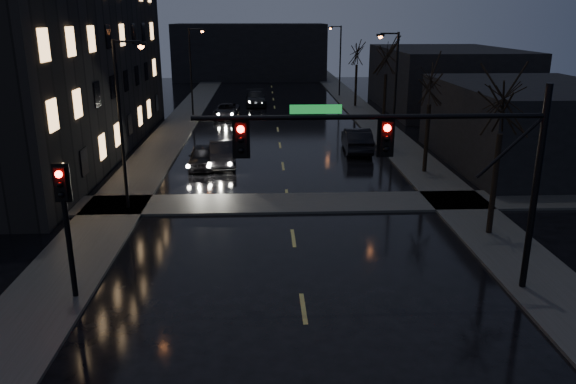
{
  "coord_description": "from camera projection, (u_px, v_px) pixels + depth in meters",
  "views": [
    {
      "loc": [
        -1.22,
        -8.02,
        8.94
      ],
      "look_at": [
        -0.39,
        10.32,
        3.2
      ],
      "focal_mm": 35.0,
      "sensor_mm": 36.0,
      "label": 1
    }
  ],
  "objects": [
    {
      "name": "sidewalk_left",
      "position": [
        169.0,
        137.0,
        43.35
      ],
      "size": [
        3.0,
        140.0,
        0.12
      ],
      "primitive_type": "cube",
      "color": "#2D2D2B",
      "rests_on": "ground"
    },
    {
      "name": "sidewalk_right",
      "position": [
        387.0,
        135.0,
        44.08
      ],
      "size": [
        3.0,
        140.0,
        0.12
      ],
      "primitive_type": "cube",
      "color": "#2D2D2B",
      "rests_on": "ground"
    },
    {
      "name": "sidewalk_cross",
      "position": [
        288.0,
        203.0,
        27.99
      ],
      "size": [
        40.0,
        3.0,
        0.12
      ],
      "primitive_type": "cube",
      "color": "#2D2D2B",
      "rests_on": "ground"
    },
    {
      "name": "apartment_block",
      "position": [
        27.0,
        64.0,
        36.47
      ],
      "size": [
        12.0,
        30.0,
        12.0
      ],
      "primitive_type": "cube",
      "color": "black",
      "rests_on": "ground"
    },
    {
      "name": "commercial_right_near",
      "position": [
        530.0,
        125.0,
        35.07
      ],
      "size": [
        10.0,
        14.0,
        5.0
      ],
      "primitive_type": "cube",
      "color": "black",
      "rests_on": "ground"
    },
    {
      "name": "commercial_right_far",
      "position": [
        445.0,
        79.0,
        55.97
      ],
      "size": [
        12.0,
        18.0,
        6.0
      ],
      "primitive_type": "cube",
      "color": "black",
      "rests_on": "ground"
    },
    {
      "name": "far_block",
      "position": [
        250.0,
        52.0,
        83.41
      ],
      "size": [
        22.0,
        10.0,
        8.0
      ],
      "primitive_type": "cube",
      "color": "black",
      "rests_on": "ground"
    },
    {
      "name": "signal_mast",
      "position": [
        424.0,
        152.0,
        17.65
      ],
      "size": [
        11.11,
        0.41,
        7.0
      ],
      "color": "black",
      "rests_on": "ground"
    },
    {
      "name": "signal_pole_left",
      "position": [
        65.0,
        213.0,
        17.72
      ],
      "size": [
        0.35,
        0.41,
        4.53
      ],
      "color": "black",
      "rests_on": "ground"
    },
    {
      "name": "tree_near",
      "position": [
        505.0,
        89.0,
        22.22
      ],
      "size": [
        3.52,
        3.52,
        8.08
      ],
      "color": "black",
      "rests_on": "ground"
    },
    {
      "name": "tree_mid_a",
      "position": [
        431.0,
        74.0,
        31.87
      ],
      "size": [
        3.3,
        3.3,
        7.58
      ],
      "color": "black",
      "rests_on": "ground"
    },
    {
      "name": "tree_mid_b",
      "position": [
        387.0,
        49.0,
        43.08
      ],
      "size": [
        3.74,
        3.74,
        8.59
      ],
      "color": "black",
      "rests_on": "ground"
    },
    {
      "name": "tree_far",
      "position": [
        357.0,
        47.0,
        56.59
      ],
      "size": [
        3.43,
        3.43,
        7.88
      ],
      "color": "black",
      "rests_on": "ground"
    },
    {
      "name": "streetlight_l_near",
      "position": [
        124.0,
        112.0,
        25.78
      ],
      "size": [
        1.53,
        0.28,
        8.0
      ],
      "color": "black",
      "rests_on": "ground"
    },
    {
      "name": "streetlight_l_far",
      "position": [
        193.0,
        64.0,
        51.52
      ],
      "size": [
        1.53,
        0.28,
        8.0
      ],
      "color": "black",
      "rests_on": "ground"
    },
    {
      "name": "streetlight_r_mid",
      "position": [
        393.0,
        81.0,
        37.87
      ],
      "size": [
        1.53,
        0.28,
        8.0
      ],
      "color": "black",
      "rests_on": "ground"
    },
    {
      "name": "streetlight_r_far",
      "position": [
        338.0,
        55.0,
        64.57
      ],
      "size": [
        1.53,
        0.28,
        8.0
      ],
      "color": "black",
      "rests_on": "ground"
    },
    {
      "name": "oncoming_car_a",
      "position": [
        202.0,
        157.0,
        34.69
      ],
      "size": [
        1.74,
        4.01,
        1.34
      ],
      "primitive_type": "imported",
      "rotation": [
        0.0,
        0.0,
        0.04
      ],
      "color": "black",
      "rests_on": "ground"
    },
    {
      "name": "oncoming_car_b",
      "position": [
        222.0,
        154.0,
        35.13
      ],
      "size": [
        1.95,
        4.56,
        1.46
      ],
      "primitive_type": "imported",
      "rotation": [
        0.0,
        0.0,
        0.09
      ],
      "color": "black",
      "rests_on": "ground"
    },
    {
      "name": "oncoming_car_c",
      "position": [
        227.0,
        110.0,
        52.07
      ],
      "size": [
        2.42,
        4.73,
        1.28
      ],
      "primitive_type": "imported",
      "rotation": [
        0.0,
        0.0,
        -0.07
      ],
      "color": "black",
      "rests_on": "ground"
    },
    {
      "name": "oncoming_car_d",
      "position": [
        256.0,
        98.0,
        59.13
      ],
      "size": [
        2.36,
        5.3,
        1.51
      ],
      "primitive_type": "imported",
      "rotation": [
        0.0,
        0.0,
        0.05
      ],
      "color": "black",
      "rests_on": "ground"
    },
    {
      "name": "lead_car",
      "position": [
        357.0,
        140.0,
        38.75
      ],
      "size": [
        1.95,
        5.07,
        1.65
      ],
      "primitive_type": "imported",
      "rotation": [
        0.0,
        0.0,
        3.1
      ],
      "color": "black",
      "rests_on": "ground"
    }
  ]
}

